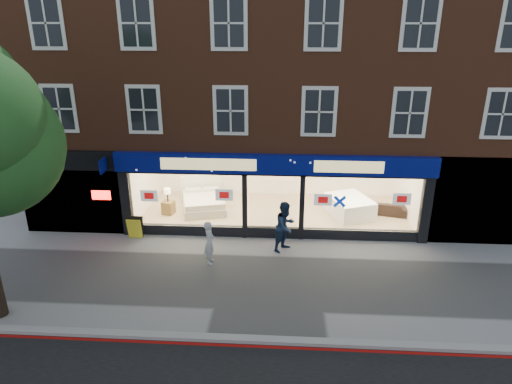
# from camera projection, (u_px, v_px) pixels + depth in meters

# --- Properties ---
(ground) EXTENTS (120.00, 120.00, 0.00)m
(ground) POSITION_uv_depth(u_px,v_px,m) (270.00, 281.00, 14.38)
(ground) COLOR gray
(ground) RESTS_ON ground
(kerb_line) EXTENTS (60.00, 0.10, 0.01)m
(kerb_line) POSITION_uv_depth(u_px,v_px,m) (266.00, 347.00, 11.49)
(kerb_line) COLOR #8C0A07
(kerb_line) RESTS_ON ground
(kerb_stone) EXTENTS (60.00, 0.25, 0.12)m
(kerb_stone) POSITION_uv_depth(u_px,v_px,m) (266.00, 340.00, 11.66)
(kerb_stone) COLOR gray
(kerb_stone) RESTS_ON ground
(showroom_floor) EXTENTS (11.00, 4.50, 0.10)m
(showroom_floor) POSITION_uv_depth(u_px,v_px,m) (274.00, 213.00, 19.26)
(showroom_floor) COLOR tan
(showroom_floor) RESTS_ON ground
(building) EXTENTS (19.00, 8.26, 10.30)m
(building) POSITION_uv_depth(u_px,v_px,m) (277.00, 46.00, 18.45)
(building) COLOR brown
(building) RESTS_ON ground
(display_bed) EXTENTS (2.23, 2.50, 1.21)m
(display_bed) POSITION_uv_depth(u_px,v_px,m) (203.00, 201.00, 19.42)
(display_bed) COLOR beige
(display_bed) RESTS_ON showroom_floor
(bedside_table) EXTENTS (0.55, 0.55, 0.55)m
(bedside_table) POSITION_uv_depth(u_px,v_px,m) (168.00, 207.00, 18.97)
(bedside_table) COLOR brown
(bedside_table) RESTS_ON showroom_floor
(mattress_stack) EXTENTS (2.08, 2.31, 0.75)m
(mattress_stack) POSITION_uv_depth(u_px,v_px,m) (349.00, 206.00, 18.83)
(mattress_stack) COLOR white
(mattress_stack) RESTS_ON showroom_floor
(sofa) EXTENTS (1.91, 1.11, 0.52)m
(sofa) POSITION_uv_depth(u_px,v_px,m) (385.00, 207.00, 18.99)
(sofa) COLOR black
(sofa) RESTS_ON showroom_floor
(a_board) EXTENTS (0.54, 0.35, 0.82)m
(a_board) POSITION_uv_depth(u_px,v_px,m) (135.00, 228.00, 17.05)
(a_board) COLOR yellow
(a_board) RESTS_ON ground
(pedestrian_grey) EXTENTS (0.39, 0.57, 1.51)m
(pedestrian_grey) POSITION_uv_depth(u_px,v_px,m) (210.00, 242.00, 15.21)
(pedestrian_grey) COLOR #B5B8BE
(pedestrian_grey) RESTS_ON ground
(pedestrian_blue) EXTENTS (1.09, 1.13, 1.83)m
(pedestrian_blue) POSITION_uv_depth(u_px,v_px,m) (285.00, 226.00, 16.00)
(pedestrian_blue) COLOR #172642
(pedestrian_blue) RESTS_ON ground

